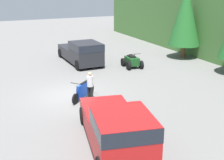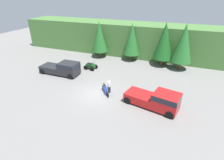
{
  "view_description": "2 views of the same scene",
  "coord_description": "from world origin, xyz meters",
  "px_view_note": "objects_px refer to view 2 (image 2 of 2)",
  "views": [
    {
      "loc": [
        16.74,
        -4.9,
        6.42
      ],
      "look_at": [
        0.96,
        2.28,
        0.95
      ],
      "focal_mm": 50.0,
      "sensor_mm": 36.0,
      "label": 1
    },
    {
      "loc": [
        8.01,
        -15.62,
        10.71
      ],
      "look_at": [
        0.96,
        2.28,
        0.95
      ],
      "focal_mm": 28.0,
      "sensor_mm": 36.0,
      "label": 2
    }
  ],
  "objects_px": {
    "pickup_truck_red": "(157,99)",
    "quad_atv": "(91,66)",
    "pickup_truck_second": "(63,68)",
    "dirt_bike": "(105,90)",
    "rider_person": "(109,86)"
  },
  "relations": [
    {
      "from": "pickup_truck_red",
      "to": "pickup_truck_second",
      "type": "distance_m",
      "value": 14.07
    },
    {
      "from": "pickup_truck_second",
      "to": "dirt_bike",
      "type": "xyz_separation_m",
      "value": [
        7.67,
        -2.61,
        -0.51
      ]
    },
    {
      "from": "pickup_truck_second",
      "to": "rider_person",
      "type": "xyz_separation_m",
      "value": [
        8.01,
        -2.31,
        -0.11
      ]
    },
    {
      "from": "quad_atv",
      "to": "pickup_truck_red",
      "type": "bearing_deg",
      "value": -24.52
    },
    {
      "from": "pickup_truck_red",
      "to": "rider_person",
      "type": "relative_size",
      "value": 3.52
    },
    {
      "from": "pickup_truck_red",
      "to": "quad_atv",
      "type": "distance_m",
      "value": 12.76
    },
    {
      "from": "pickup_truck_second",
      "to": "quad_atv",
      "type": "relative_size",
      "value": 2.98
    },
    {
      "from": "pickup_truck_second",
      "to": "pickup_truck_red",
      "type": "bearing_deg",
      "value": -14.09
    },
    {
      "from": "rider_person",
      "to": "pickup_truck_second",
      "type": "bearing_deg",
      "value": -137.92
    },
    {
      "from": "dirt_bike",
      "to": "rider_person",
      "type": "xyz_separation_m",
      "value": [
        0.34,
        0.3,
        0.41
      ]
    },
    {
      "from": "quad_atv",
      "to": "pickup_truck_second",
      "type": "bearing_deg",
      "value": -124.38
    },
    {
      "from": "pickup_truck_second",
      "to": "dirt_bike",
      "type": "distance_m",
      "value": 8.12
    },
    {
      "from": "pickup_truck_second",
      "to": "quad_atv",
      "type": "bearing_deg",
      "value": 49.08
    },
    {
      "from": "pickup_truck_second",
      "to": "dirt_bike",
      "type": "height_order",
      "value": "pickup_truck_second"
    },
    {
      "from": "pickup_truck_red",
      "to": "quad_atv",
      "type": "bearing_deg",
      "value": 161.08
    }
  ]
}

